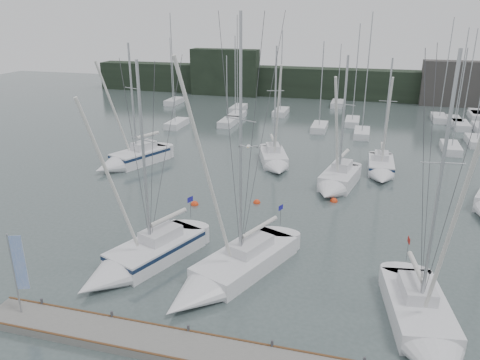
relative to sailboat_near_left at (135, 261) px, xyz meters
name	(u,v)px	position (x,y,z in m)	size (l,w,h in m)	color
ground	(251,296)	(7.30, -0.89, -0.57)	(160.00, 160.00, 0.00)	#455453
dock	(223,356)	(7.30, -5.89, -0.37)	(24.00, 2.00, 0.40)	slate
far_treeline	(339,84)	(7.30, 61.11, 1.93)	(90.00, 4.00, 5.00)	black
far_building_left	(225,72)	(-12.70, 59.11, 3.43)	(12.00, 3.00, 8.00)	black
far_building_right	(455,84)	(25.30, 59.11, 2.93)	(10.00, 3.00, 7.00)	#3C3A37
mast_forest	(392,121)	(15.67, 42.61, -0.07)	(55.83, 26.90, 14.89)	silver
sailboat_near_left	(135,261)	(0.00, 0.00, 0.00)	(5.76, 9.16, 13.04)	silver
sailboat_near_center	(222,276)	(5.42, -0.15, -0.06)	(6.46, 10.31, 15.53)	silver
sailboat_near_right	(426,332)	(16.01, -2.23, -0.05)	(3.98, 8.92, 14.06)	silver
sailboat_mid_a	(129,160)	(-9.74, 17.52, 0.09)	(5.73, 8.57, 12.55)	silver
sailboat_mid_b	(275,162)	(4.16, 21.11, -0.02)	(4.48, 7.47, 12.16)	silver
sailboat_mid_c	(336,183)	(10.38, 16.44, 0.05)	(3.85, 7.43, 11.93)	silver
sailboat_mid_d	(381,169)	(14.16, 21.43, -0.03)	(2.43, 7.14, 11.31)	silver
buoy_a	(257,203)	(4.56, 11.81, -0.57)	(0.57, 0.57, 0.57)	red
buoy_b	(334,201)	(10.49, 13.75, -0.57)	(0.60, 0.60, 0.60)	red
buoy_c	(195,205)	(-0.10, 10.13, -0.57)	(0.62, 0.62, 0.62)	red
dock_banner	(17,267)	(-3.03, -5.75, 2.39)	(0.63, 0.27, 4.33)	#AAADB2
seagull	(248,146)	(6.69, 0.72, 7.35)	(0.96, 0.44, 0.19)	white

